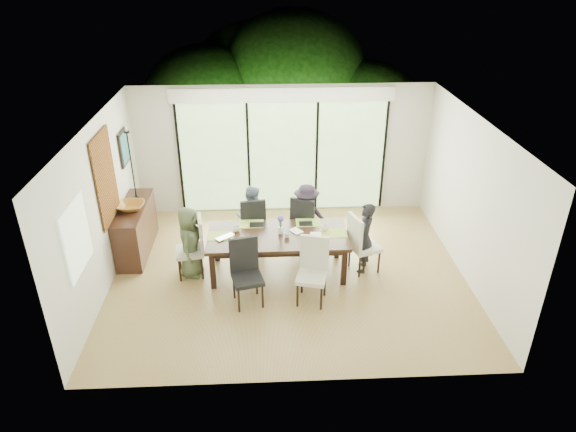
{
  "coord_description": "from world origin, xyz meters",
  "views": [
    {
      "loc": [
        -0.38,
        -7.43,
        5.0
      ],
      "look_at": [
        0.0,
        0.25,
        1.0
      ],
      "focal_mm": 32.0,
      "sensor_mm": 36.0,
      "label": 1
    }
  ],
  "objects_px": {
    "chair_far_left": "(252,222)",
    "person_left_end": "(190,242)",
    "chair_right_end": "(365,243)",
    "cup_b": "(287,235)",
    "chair_far_right": "(306,221)",
    "chair_left_end": "(189,247)",
    "table_top": "(278,236)",
    "cup_c": "(324,228)",
    "person_far_right": "(306,217)",
    "sideboard": "(136,229)",
    "chair_near_left": "(247,274)",
    "person_far_left": "(252,218)",
    "person_right_end": "(364,238)",
    "bowl": "(131,206)",
    "chair_near_right": "(312,272)",
    "laptop": "(227,238)",
    "cup_a": "(236,229)",
    "vase": "(281,230)"
  },
  "relations": [
    {
      "from": "laptop",
      "to": "cup_c",
      "type": "height_order",
      "value": "cup_c"
    },
    {
      "from": "chair_near_left",
      "to": "person_right_end",
      "type": "relative_size",
      "value": 0.85
    },
    {
      "from": "person_left_end",
      "to": "vase",
      "type": "relative_size",
      "value": 10.75
    },
    {
      "from": "chair_far_right",
      "to": "cup_c",
      "type": "distance_m",
      "value": 0.83
    },
    {
      "from": "person_right_end",
      "to": "laptop",
      "type": "bearing_deg",
      "value": -73.77
    },
    {
      "from": "table_top",
      "to": "person_left_end",
      "type": "distance_m",
      "value": 1.48
    },
    {
      "from": "chair_near_left",
      "to": "chair_right_end",
      "type": "bearing_deg",
      "value": 9.66
    },
    {
      "from": "table_top",
      "to": "person_right_end",
      "type": "height_order",
      "value": "person_right_end"
    },
    {
      "from": "chair_far_left",
      "to": "person_left_end",
      "type": "bearing_deg",
      "value": 30.81
    },
    {
      "from": "bowl",
      "to": "person_far_left",
      "type": "bearing_deg",
      "value": 2.36
    },
    {
      "from": "chair_right_end",
      "to": "cup_b",
      "type": "height_order",
      "value": "chair_right_end"
    },
    {
      "from": "person_far_left",
      "to": "cup_b",
      "type": "height_order",
      "value": "person_far_left"
    },
    {
      "from": "sideboard",
      "to": "vase",
      "type": "bearing_deg",
      "value": -16.77
    },
    {
      "from": "chair_right_end",
      "to": "person_far_left",
      "type": "relative_size",
      "value": 0.85
    },
    {
      "from": "person_far_left",
      "to": "cup_a",
      "type": "bearing_deg",
      "value": 83.35
    },
    {
      "from": "chair_right_end",
      "to": "chair_far_left",
      "type": "xyz_separation_m",
      "value": [
        -1.95,
        0.85,
        0.0
      ]
    },
    {
      "from": "person_right_end",
      "to": "person_far_left",
      "type": "xyz_separation_m",
      "value": [
        -1.93,
        0.83,
        0.0
      ]
    },
    {
      "from": "person_far_left",
      "to": "cup_c",
      "type": "relative_size",
      "value": 10.4
    },
    {
      "from": "chair_far_left",
      "to": "cup_c",
      "type": "bearing_deg",
      "value": 140.31
    },
    {
      "from": "chair_right_end",
      "to": "vase",
      "type": "bearing_deg",
      "value": 69.34
    },
    {
      "from": "chair_far_right",
      "to": "chair_left_end",
      "type": "bearing_deg",
      "value": 47.08
    },
    {
      "from": "table_top",
      "to": "cup_c",
      "type": "relative_size",
      "value": 19.35
    },
    {
      "from": "person_left_end",
      "to": "bowl",
      "type": "height_order",
      "value": "person_left_end"
    },
    {
      "from": "chair_far_left",
      "to": "chair_far_right",
      "type": "xyz_separation_m",
      "value": [
        1.0,
        -0.0,
        0.0
      ]
    },
    {
      "from": "table_top",
      "to": "person_left_end",
      "type": "bearing_deg",
      "value": 180.0
    },
    {
      "from": "chair_far_right",
      "to": "cup_a",
      "type": "bearing_deg",
      "value": 53.81
    },
    {
      "from": "chair_far_right",
      "to": "cup_a",
      "type": "height_order",
      "value": "chair_far_right"
    },
    {
      "from": "chair_far_left",
      "to": "person_right_end",
      "type": "relative_size",
      "value": 0.85
    },
    {
      "from": "chair_right_end",
      "to": "cup_c",
      "type": "xyz_separation_m",
      "value": [
        -0.7,
        0.1,
        0.24
      ]
    },
    {
      "from": "chair_near_left",
      "to": "cup_b",
      "type": "xyz_separation_m",
      "value": [
        0.65,
        0.77,
        0.24
      ]
    },
    {
      "from": "chair_right_end",
      "to": "cup_b",
      "type": "bearing_deg",
      "value": 75.55
    },
    {
      "from": "chair_near_right",
      "to": "laptop",
      "type": "distance_m",
      "value": 1.57
    },
    {
      "from": "cup_b",
      "to": "cup_c",
      "type": "height_order",
      "value": "cup_c"
    },
    {
      "from": "chair_right_end",
      "to": "chair_near_left",
      "type": "distance_m",
      "value": 2.18
    },
    {
      "from": "chair_far_right",
      "to": "sideboard",
      "type": "height_order",
      "value": "chair_far_right"
    },
    {
      "from": "person_left_end",
      "to": "bowl",
      "type": "bearing_deg",
      "value": 66.32
    },
    {
      "from": "table_top",
      "to": "chair_far_left",
      "type": "bearing_deg",
      "value": 117.9
    },
    {
      "from": "chair_far_right",
      "to": "person_far_left",
      "type": "xyz_separation_m",
      "value": [
        -1.0,
        -0.02,
        0.09
      ]
    },
    {
      "from": "table_top",
      "to": "bowl",
      "type": "bearing_deg",
      "value": 163.94
    },
    {
      "from": "chair_right_end",
      "to": "laptop",
      "type": "height_order",
      "value": "chair_right_end"
    },
    {
      "from": "chair_near_left",
      "to": "cup_b",
      "type": "bearing_deg",
      "value": 35.99
    },
    {
      "from": "chair_far_left",
      "to": "laptop",
      "type": "distance_m",
      "value": 1.05
    },
    {
      "from": "vase",
      "to": "person_right_end",
      "type": "bearing_deg",
      "value": -2.0
    },
    {
      "from": "table_top",
      "to": "chair_far_left",
      "type": "height_order",
      "value": "chair_far_left"
    },
    {
      "from": "chair_far_right",
      "to": "chair_right_end",
      "type": "bearing_deg",
      "value": 162.74
    },
    {
      "from": "table_top",
      "to": "person_left_end",
      "type": "xyz_separation_m",
      "value": [
        -1.48,
        0.0,
        -0.07
      ]
    },
    {
      "from": "table_top",
      "to": "bowl",
      "type": "xyz_separation_m",
      "value": [
        -2.58,
        0.74,
        0.26
      ]
    },
    {
      "from": "person_far_right",
      "to": "sideboard",
      "type": "relative_size",
      "value": 0.79
    },
    {
      "from": "chair_far_left",
      "to": "sideboard",
      "type": "xyz_separation_m",
      "value": [
        -2.13,
        -0.01,
        -0.09
      ]
    },
    {
      "from": "person_right_end",
      "to": "sideboard",
      "type": "distance_m",
      "value": 4.15
    }
  ]
}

